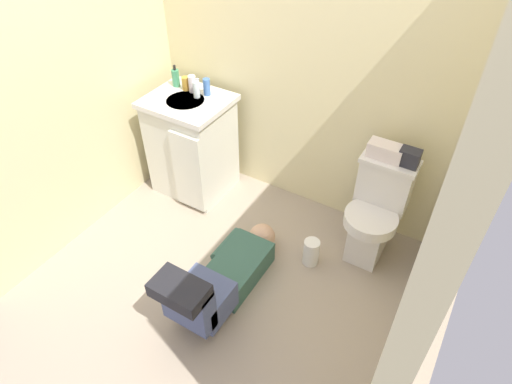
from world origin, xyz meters
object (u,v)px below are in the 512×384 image
(tissue_box, at_px, (386,151))
(soap_dispenser, at_px, (176,78))
(faucet, at_px, (198,85))
(toiletry_bag, at_px, (409,158))
(vanity_cabinet, at_px, (192,145))
(paper_towel_roll, at_px, (311,252))
(bottle_blue, at_px, (207,87))
(bottle_amber, at_px, (186,83))
(bottle_clear, at_px, (196,90))
(bottle_white, at_px, (192,84))
(toilet, at_px, (375,212))
(person_plumber, at_px, (220,278))

(tissue_box, bearing_deg, soap_dispenser, -179.21)
(faucet, height_order, toiletry_bag, faucet)
(vanity_cabinet, xyz_separation_m, faucet, (-0.00, 0.15, 0.45))
(tissue_box, bearing_deg, paper_towel_roll, -121.88)
(tissue_box, bearing_deg, faucet, -179.89)
(bottle_blue, xyz_separation_m, paper_towel_roll, (1.10, -0.39, -0.78))
(faucet, distance_m, tissue_box, 1.45)
(bottle_amber, distance_m, bottle_clear, 0.15)
(faucet, xyz_separation_m, bottle_blue, (0.09, -0.01, 0.01))
(bottle_white, bearing_deg, paper_towel_roll, -17.25)
(faucet, relative_size, soap_dispenser, 0.60)
(bottle_blue, height_order, paper_towel_roll, bottle_blue)
(toilet, distance_m, bottle_amber, 1.66)
(bottle_clear, xyz_separation_m, bottle_blue, (0.05, 0.07, 0.00))
(toilet, relative_size, bottle_white, 5.93)
(tissue_box, height_order, paper_towel_roll, tissue_box)
(faucet, bearing_deg, paper_towel_roll, -18.87)
(person_plumber, height_order, bottle_clear, bottle_clear)
(person_plumber, xyz_separation_m, bottle_amber, (-0.91, 0.93, 0.69))
(vanity_cabinet, height_order, bottle_blue, bottle_blue)
(toiletry_bag, bearing_deg, faucet, -179.90)
(bottle_amber, bearing_deg, vanity_cabinet, -50.73)
(tissue_box, xyz_separation_m, bottle_amber, (-1.54, -0.03, 0.07))
(toilet, relative_size, soap_dispenser, 4.52)
(paper_towel_roll, bearing_deg, bottle_amber, 163.61)
(bottle_white, bearing_deg, toilet, -2.24)
(soap_dispenser, relative_size, bottle_blue, 1.30)
(toilet, xyz_separation_m, bottle_amber, (-1.58, 0.06, 0.50))
(toilet, relative_size, faucet, 7.50)
(vanity_cabinet, xyz_separation_m, tissue_box, (1.44, 0.15, 0.38))
(toilet, xyz_separation_m, bottle_clear, (-1.44, 0.01, 0.51))
(vanity_cabinet, relative_size, bottle_clear, 6.74)
(person_plumber, bearing_deg, toiletry_bag, 51.12)
(toilet, distance_m, bottle_blue, 1.49)
(bottle_amber, xyz_separation_m, paper_towel_roll, (1.28, -0.38, -0.77))
(tissue_box, xyz_separation_m, paper_towel_roll, (-0.25, -0.41, -0.70))
(toiletry_bag, height_order, soap_dispenser, soap_dispenser)
(faucet, height_order, bottle_amber, bottle_amber)
(bottle_clear, bearing_deg, toiletry_bag, 3.05)
(tissue_box, height_order, toiletry_bag, toiletry_bag)
(bottle_amber, relative_size, bottle_blue, 0.79)
(paper_towel_roll, bearing_deg, bottle_white, 162.75)
(bottle_blue, distance_m, paper_towel_roll, 1.41)
(toilet, height_order, vanity_cabinet, vanity_cabinet)
(toiletry_bag, relative_size, paper_towel_roll, 0.61)
(tissue_box, height_order, bottle_amber, bottle_amber)
(toiletry_bag, relative_size, bottle_blue, 0.97)
(toilet, bearing_deg, bottle_amber, 177.91)
(bottle_amber, xyz_separation_m, bottle_white, (0.06, 0.00, 0.01))
(faucet, distance_m, bottle_clear, 0.09)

